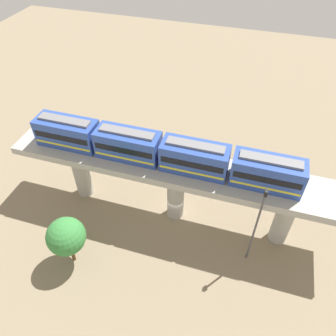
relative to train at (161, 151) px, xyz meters
The scene contains 7 objects.
ground_plane 9.40m from the train, 90.00° to the right, with size 120.00×120.00×0.00m, color #84755B.
viaduct 3.62m from the train, 90.00° to the right, with size 5.20×35.80×7.72m.
train is the anchor object (origin of this frame).
parked_car_yellow 15.73m from the train, 38.31° to the left, with size 1.89×4.24×1.76m.
parked_car_black 16.78m from the train, 39.08° to the right, with size 2.26×4.37×1.76m.
tree_near_viaduct 12.31m from the train, 143.03° to the left, with size 3.79×3.79×6.01m.
signal_post 11.52m from the train, 108.08° to the right, with size 0.44×0.28×10.32m.
Camera 1 is at (-23.28, -6.25, 30.35)m, focal length 34.80 mm.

